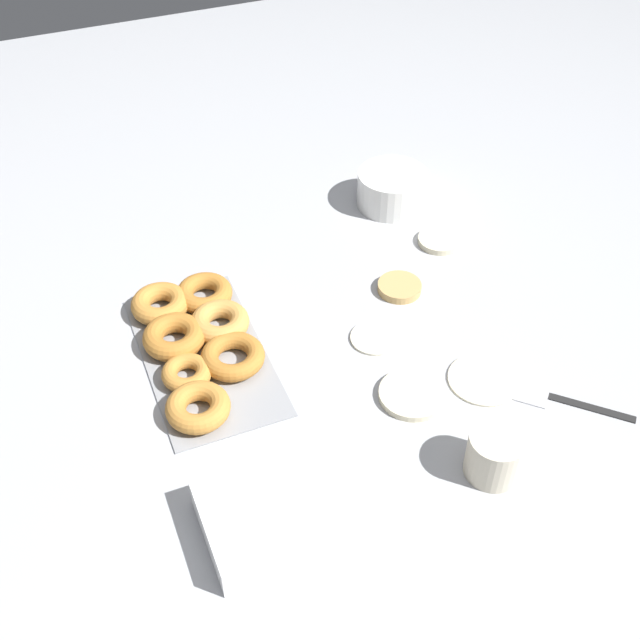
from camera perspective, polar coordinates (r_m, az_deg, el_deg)
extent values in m
plane|color=#B2B5BA|center=(1.41, 3.34, -1.20)|extent=(3.00, 3.00, 0.00)
cylinder|color=beige|center=(1.31, 6.57, -5.28)|extent=(0.11, 0.11, 0.01)
cylinder|color=tan|center=(1.50, 5.68, 2.33)|extent=(0.08, 0.08, 0.02)
cylinder|color=beige|center=(1.62, 8.50, 5.62)|extent=(0.09, 0.09, 0.01)
cylinder|color=silver|center=(1.40, 3.92, -1.22)|extent=(0.09, 0.09, 0.01)
cylinder|color=beige|center=(1.36, 11.56, -4.11)|extent=(0.12, 0.12, 0.01)
cube|color=#93969B|center=(1.38, -8.23, -2.45)|extent=(0.37, 0.20, 0.01)
torus|color=#C68438|center=(1.46, -11.31, 1.12)|extent=(0.10, 0.10, 0.03)
torus|color=#B7752D|center=(1.39, -10.33, -1.19)|extent=(0.11, 0.11, 0.04)
torus|color=#C68438|center=(1.33, -9.46, -3.75)|extent=(0.08, 0.08, 0.03)
torus|color=#C68438|center=(1.28, -8.67, -6.15)|extent=(0.10, 0.10, 0.03)
torus|color=#B7752D|center=(1.47, -8.23, 1.90)|extent=(0.10, 0.10, 0.03)
torus|color=#D19347|center=(1.41, -7.13, -0.14)|extent=(0.10, 0.10, 0.03)
torus|color=#B7752D|center=(1.35, -6.22, -2.59)|extent=(0.11, 0.11, 0.03)
cylinder|color=white|center=(1.70, 5.15, 9.27)|extent=(0.15, 0.15, 0.07)
cube|color=white|center=(1.15, -4.85, -14.47)|extent=(0.16, 0.13, 0.03)
cube|color=white|center=(1.13, -4.93, -13.78)|extent=(0.16, 0.13, 0.03)
cylinder|color=beige|center=(1.21, 12.33, -9.34)|extent=(0.08, 0.08, 0.08)
cube|color=black|center=(1.36, 18.76, -5.91)|extent=(0.11, 0.11, 0.01)
cube|color=#BCBCC1|center=(1.36, 13.64, -4.57)|extent=(0.12, 0.12, 0.01)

